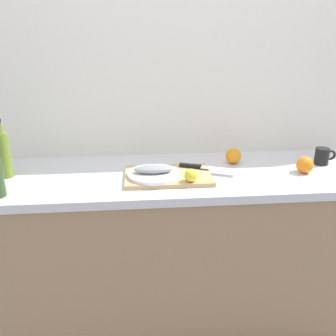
{
  "coord_description": "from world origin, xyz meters",
  "views": [
    {
      "loc": [
        -0.23,
        -1.59,
        1.53
      ],
      "look_at": [
        -0.09,
        -0.06,
        0.95
      ],
      "focal_mm": 36.83,
      "sensor_mm": 36.0,
      "label": 1
    }
  ],
  "objects_px": {
    "lemon_0": "(191,175)",
    "orange_0": "(305,165)",
    "chef_knife": "(201,167)",
    "fish_fillet": "(153,169)",
    "olive_oil_bottle": "(3,154)",
    "white_plate": "(154,174)",
    "coffee_mug_0": "(322,156)",
    "cutting_board": "(168,176)"
  },
  "relations": [
    {
      "from": "lemon_0",
      "to": "orange_0",
      "type": "relative_size",
      "value": 0.72
    },
    {
      "from": "chef_knife",
      "to": "lemon_0",
      "type": "xyz_separation_m",
      "value": [
        -0.07,
        -0.16,
        0.02
      ]
    },
    {
      "from": "fish_fillet",
      "to": "olive_oil_bottle",
      "type": "xyz_separation_m",
      "value": [
        -0.71,
        0.1,
        0.06
      ]
    },
    {
      "from": "fish_fillet",
      "to": "chef_knife",
      "type": "distance_m",
      "value": 0.25
    },
    {
      "from": "white_plate",
      "to": "fish_fillet",
      "type": "relative_size",
      "value": 1.33
    },
    {
      "from": "olive_oil_bottle",
      "to": "orange_0",
      "type": "distance_m",
      "value": 1.46
    },
    {
      "from": "fish_fillet",
      "to": "lemon_0",
      "type": "bearing_deg",
      "value": -28.17
    },
    {
      "from": "coffee_mug_0",
      "to": "orange_0",
      "type": "xyz_separation_m",
      "value": [
        -0.15,
        -0.11,
        -0.0
      ]
    },
    {
      "from": "orange_0",
      "to": "cutting_board",
      "type": "bearing_deg",
      "value": -179.5
    },
    {
      "from": "cutting_board",
      "to": "fish_fillet",
      "type": "distance_m",
      "value": 0.08
    },
    {
      "from": "white_plate",
      "to": "chef_knife",
      "type": "bearing_deg",
      "value": 16.32
    },
    {
      "from": "cutting_board",
      "to": "olive_oil_bottle",
      "type": "bearing_deg",
      "value": 173.73
    },
    {
      "from": "cutting_board",
      "to": "chef_knife",
      "type": "height_order",
      "value": "chef_knife"
    },
    {
      "from": "lemon_0",
      "to": "orange_0",
      "type": "xyz_separation_m",
      "value": [
        0.59,
        0.11,
        -0.01
      ]
    },
    {
      "from": "cutting_board",
      "to": "lemon_0",
      "type": "bearing_deg",
      "value": -47.5
    },
    {
      "from": "orange_0",
      "to": "olive_oil_bottle",
      "type": "bearing_deg",
      "value": 176.89
    },
    {
      "from": "white_plate",
      "to": "chef_knife",
      "type": "relative_size",
      "value": 0.88
    },
    {
      "from": "lemon_0",
      "to": "fish_fillet",
      "type": "bearing_deg",
      "value": 151.83
    },
    {
      "from": "coffee_mug_0",
      "to": "orange_0",
      "type": "height_order",
      "value": "coffee_mug_0"
    },
    {
      "from": "cutting_board",
      "to": "coffee_mug_0",
      "type": "bearing_deg",
      "value": 8.17
    },
    {
      "from": "coffee_mug_0",
      "to": "olive_oil_bottle",
      "type": "bearing_deg",
      "value": -178.78
    },
    {
      "from": "cutting_board",
      "to": "olive_oil_bottle",
      "type": "xyz_separation_m",
      "value": [
        -0.78,
        0.09,
        0.11
      ]
    },
    {
      "from": "white_plate",
      "to": "coffee_mug_0",
      "type": "height_order",
      "value": "coffee_mug_0"
    },
    {
      "from": "white_plate",
      "to": "lemon_0",
      "type": "height_order",
      "value": "lemon_0"
    },
    {
      "from": "cutting_board",
      "to": "coffee_mug_0",
      "type": "relative_size",
      "value": 3.63
    },
    {
      "from": "fish_fillet",
      "to": "lemon_0",
      "type": "xyz_separation_m",
      "value": [
        0.16,
        -0.09,
        -0.0
      ]
    },
    {
      "from": "cutting_board",
      "to": "coffee_mug_0",
      "type": "height_order",
      "value": "coffee_mug_0"
    },
    {
      "from": "cutting_board",
      "to": "olive_oil_bottle",
      "type": "relative_size",
      "value": 1.44
    },
    {
      "from": "white_plate",
      "to": "fish_fillet",
      "type": "xyz_separation_m",
      "value": [
        0.0,
        -0.0,
        0.03
      ]
    },
    {
      "from": "fish_fillet",
      "to": "orange_0",
      "type": "distance_m",
      "value": 0.75
    },
    {
      "from": "white_plate",
      "to": "fish_fillet",
      "type": "bearing_deg",
      "value": -90.0
    },
    {
      "from": "cutting_board",
      "to": "white_plate",
      "type": "bearing_deg",
      "value": -168.19
    },
    {
      "from": "olive_oil_bottle",
      "to": "orange_0",
      "type": "height_order",
      "value": "olive_oil_bottle"
    },
    {
      "from": "cutting_board",
      "to": "white_plate",
      "type": "height_order",
      "value": "white_plate"
    },
    {
      "from": "lemon_0",
      "to": "chef_knife",
      "type": "bearing_deg",
      "value": 64.57
    },
    {
      "from": "chef_knife",
      "to": "olive_oil_bottle",
      "type": "xyz_separation_m",
      "value": [
        -0.94,
        0.03,
        0.09
      ]
    },
    {
      "from": "cutting_board",
      "to": "orange_0",
      "type": "xyz_separation_m",
      "value": [
        0.68,
        0.01,
        0.03
      ]
    },
    {
      "from": "fish_fillet",
      "to": "orange_0",
      "type": "relative_size",
      "value": 2.22
    },
    {
      "from": "white_plate",
      "to": "lemon_0",
      "type": "relative_size",
      "value": 4.1
    },
    {
      "from": "cutting_board",
      "to": "chef_knife",
      "type": "relative_size",
      "value": 1.46
    },
    {
      "from": "white_plate",
      "to": "olive_oil_bottle",
      "type": "relative_size",
      "value": 0.87
    },
    {
      "from": "cutting_board",
      "to": "chef_knife",
      "type": "xyz_separation_m",
      "value": [
        0.17,
        0.06,
        0.02
      ]
    }
  ]
}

